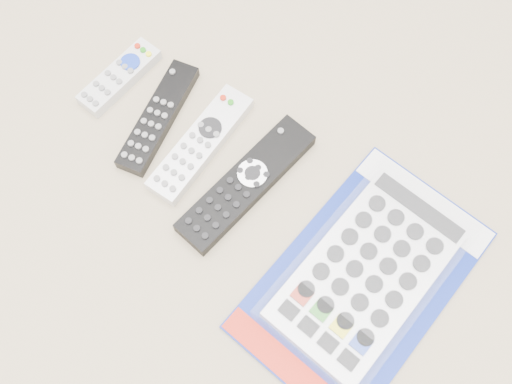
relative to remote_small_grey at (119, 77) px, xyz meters
The scene contains 5 objects.
remote_small_grey is the anchor object (origin of this frame).
remote_slim_black 0.09m from the remote_small_grey, 15.55° to the right, with size 0.07×0.19×0.02m.
remote_silver_dvd 0.17m from the remote_small_grey, ahead, with size 0.05×0.19×0.02m.
remote_large_black 0.26m from the remote_small_grey, 10.17° to the right, with size 0.09×0.23×0.02m.
jumbo_remote_packaged 0.46m from the remote_small_grey, ahead, with size 0.24×0.36×0.04m.
Camera 1 is at (0.20, -0.26, 0.72)m, focal length 40.00 mm.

